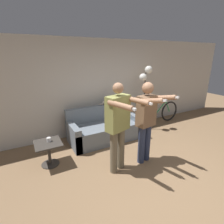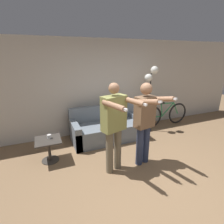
{
  "view_description": "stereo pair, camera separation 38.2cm",
  "coord_description": "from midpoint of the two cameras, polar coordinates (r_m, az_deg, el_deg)",
  "views": [
    {
      "loc": [
        -1.96,
        -1.97,
        2.19
      ],
      "look_at": [
        -0.24,
        1.23,
        0.99
      ],
      "focal_mm": 28.0,
      "sensor_mm": 36.0,
      "label": 1
    },
    {
      "loc": [
        -1.62,
        -2.13,
        2.19
      ],
      "look_at": [
        -0.24,
        1.23,
        0.99
      ],
      "focal_mm": 28.0,
      "sensor_mm": 36.0,
      "label": 2
    }
  ],
  "objects": [
    {
      "name": "ground_plane",
      "position": [
        3.49,
        10.61,
        -20.84
      ],
      "size": [
        16.0,
        16.0,
        0.0
      ],
      "primitive_type": "plane",
      "color": "#846647"
    },
    {
      "name": "wall_back",
      "position": [
        4.98,
        -6.89,
        7.9
      ],
      "size": [
        10.0,
        0.05,
        2.6
      ],
      "color": "beige",
      "rests_on": "ground_plane"
    },
    {
      "name": "couch",
      "position": [
        4.71,
        -4.84,
        -5.65
      ],
      "size": [
        1.87,
        0.86,
        0.86
      ],
      "color": "slate",
      "rests_on": "ground_plane"
    },
    {
      "name": "person_left",
      "position": [
        3.16,
        -1.34,
        -3.64
      ],
      "size": [
        0.64,
        0.77,
        1.73
      ],
      "rotation": [
        0.0,
        0.0,
        0.28
      ],
      "color": "#6B604C",
      "rests_on": "ground_plane"
    },
    {
      "name": "person_right",
      "position": [
        3.5,
        8.22,
        -2.09
      ],
      "size": [
        0.54,
        0.72,
        1.7
      ],
      "rotation": [
        0.0,
        0.0,
        0.18
      ],
      "color": "#2D3856",
      "rests_on": "ground_plane"
    },
    {
      "name": "cat",
      "position": [
        4.88,
        -3.29,
        3.47
      ],
      "size": [
        0.49,
        0.12,
        0.18
      ],
      "color": "#B7AD9E",
      "rests_on": "couch"
    },
    {
      "name": "floor_lamp",
      "position": [
        5.05,
        8.75,
        10.63
      ],
      "size": [
        0.39,
        0.24,
        1.89
      ],
      "color": "black",
      "rests_on": "ground_plane"
    },
    {
      "name": "side_table",
      "position": [
        3.9,
        -22.73,
        -11.08
      ],
      "size": [
        0.52,
        0.52,
        0.5
      ],
      "color": "#38332D",
      "rests_on": "ground_plane"
    },
    {
      "name": "cup",
      "position": [
        3.87,
        -22.67,
        -8.36
      ],
      "size": [
        0.09,
        0.09,
        0.08
      ],
      "color": "white",
      "rests_on": "side_table"
    },
    {
      "name": "bicycle",
      "position": [
        5.87,
        13.05,
        -0.34
      ],
      "size": [
        1.69,
        0.07,
        0.78
      ],
      "color": "black",
      "rests_on": "ground_plane"
    }
  ]
}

